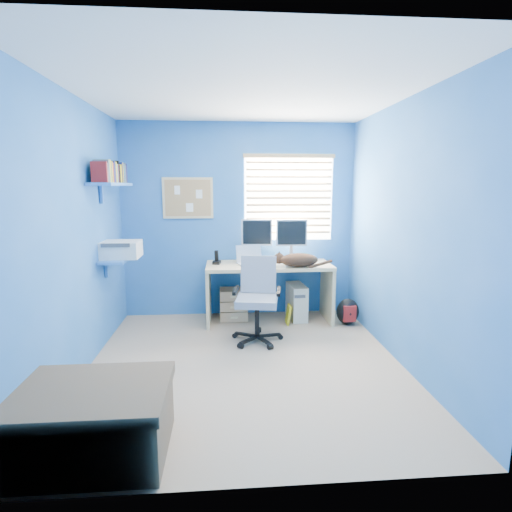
{
  "coord_description": "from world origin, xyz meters",
  "views": [
    {
      "loc": [
        -0.19,
        -3.61,
        1.7
      ],
      "look_at": [
        0.15,
        0.65,
        0.95
      ],
      "focal_mm": 28.0,
      "sensor_mm": 36.0,
      "label": 1
    }
  ],
  "objects": [
    {
      "name": "window_blinds",
      "position": [
        0.65,
        1.57,
        1.55
      ],
      "size": [
        1.15,
        0.05,
        1.1
      ],
      "color": "white",
      "rests_on": "ground"
    },
    {
      "name": "corkboard",
      "position": [
        -0.65,
        1.58,
        1.55
      ],
      "size": [
        0.64,
        0.02,
        0.52
      ],
      "color": "tan",
      "rests_on": "ground"
    },
    {
      "name": "drawer_boxes",
      "position": [
        -0.08,
        1.34,
        0.2
      ],
      "size": [
        0.35,
        0.28,
        0.41
      ],
      "primitive_type": "cube",
      "color": "tan",
      "rests_on": "floor"
    },
    {
      "name": "monitor_right",
      "position": [
        0.67,
        1.44,
        1.01
      ],
      "size": [
        0.4,
        0.13,
        0.54
      ],
      "primitive_type": "cube",
      "rotation": [
        0.0,
        0.0,
        -0.03
      ],
      "color": "silver",
      "rests_on": "desk"
    },
    {
      "name": "wall_right",
      "position": [
        1.5,
        0.0,
        1.25
      ],
      "size": [
        0.01,
        3.2,
        2.5
      ],
      "primitive_type": "cube",
      "color": "#2062AF",
      "rests_on": "ground"
    },
    {
      "name": "bed_corner",
      "position": [
        -1.05,
        -1.23,
        0.23
      ],
      "size": [
        0.95,
        0.68,
        0.46
      ],
      "primitive_type": "cube",
      "color": "brown",
      "rests_on": "floor"
    },
    {
      "name": "desk",
      "position": [
        0.36,
        1.26,
        0.37
      ],
      "size": [
        1.56,
        0.65,
        0.74
      ],
      "primitive_type": "cube",
      "color": "tan",
      "rests_on": "floor"
    },
    {
      "name": "backpack",
      "position": [
        1.32,
        1.04,
        0.16
      ],
      "size": [
        0.29,
        0.22,
        0.33
      ],
      "primitive_type": "ellipsoid",
      "rotation": [
        0.0,
        0.0,
        0.04
      ],
      "color": "black",
      "rests_on": "floor"
    },
    {
      "name": "laptop",
      "position": [
        0.14,
        1.24,
        0.85
      ],
      "size": [
        0.39,
        0.34,
        0.22
      ],
      "primitive_type": "cube",
      "rotation": [
        0.0,
        0.0,
        0.26
      ],
      "color": "silver",
      "rests_on": "desk"
    },
    {
      "name": "wall_shelves",
      "position": [
        -1.35,
        0.75,
        1.43
      ],
      "size": [
        0.42,
        0.9,
        1.05
      ],
      "color": "#3A79C9",
      "rests_on": "ground"
    },
    {
      "name": "wall_front",
      "position": [
        0.0,
        -1.6,
        1.25
      ],
      "size": [
        3.0,
        0.01,
        2.5
      ],
      "primitive_type": "cube",
      "color": "#2062AF",
      "rests_on": "ground"
    },
    {
      "name": "phone",
      "position": [
        -0.29,
        1.3,
        0.82
      ],
      "size": [
        0.11,
        0.12,
        0.17
      ],
      "primitive_type": "cube",
      "rotation": [
        0.0,
        0.0,
        -0.17
      ],
      "color": "black",
      "rests_on": "desk"
    },
    {
      "name": "yellow_book",
      "position": [
        0.59,
        1.11,
        0.12
      ],
      "size": [
        0.03,
        0.17,
        0.24
      ],
      "primitive_type": "cube",
      "color": "yellow",
      "rests_on": "floor"
    },
    {
      "name": "office_chair",
      "position": [
        0.16,
        0.63,
        0.35
      ],
      "size": [
        0.62,
        0.62,
        0.93
      ],
      "color": "black",
      "rests_on": "floor"
    },
    {
      "name": "ceiling",
      "position": [
        0.0,
        0.0,
        2.5
      ],
      "size": [
        3.0,
        3.2,
        0.0
      ],
      "primitive_type": "cube",
      "color": "white",
      "rests_on": "wall_back"
    },
    {
      "name": "cd_spindle",
      "position": [
        0.91,
        1.41,
        0.78
      ],
      "size": [
        0.13,
        0.13,
        0.07
      ],
      "primitive_type": "cylinder",
      "color": "silver",
      "rests_on": "desk"
    },
    {
      "name": "mug",
      "position": [
        0.83,
        1.41,
        0.79
      ],
      "size": [
        0.1,
        0.09,
        0.1
      ],
      "primitive_type": "imported",
      "color": "teal",
      "rests_on": "desk"
    },
    {
      "name": "tower_pc",
      "position": [
        0.73,
        1.31,
        0.23
      ],
      "size": [
        0.23,
        0.45,
        0.45
      ],
      "primitive_type": "cube",
      "rotation": [
        0.0,
        0.0,
        0.08
      ],
      "color": "beige",
      "rests_on": "floor"
    },
    {
      "name": "wall_left",
      "position": [
        -1.5,
        0.0,
        1.25
      ],
      "size": [
        0.01,
        3.2,
        2.5
      ],
      "primitive_type": "cube",
      "color": "#2062AF",
      "rests_on": "ground"
    },
    {
      "name": "monitor_left",
      "position": [
        0.23,
        1.52,
        1.01
      ],
      "size": [
        0.41,
        0.17,
        0.54
      ],
      "primitive_type": "cube",
      "rotation": [
        0.0,
        0.0,
        -0.14
      ],
      "color": "silver",
      "rests_on": "desk"
    },
    {
      "name": "wall_back",
      "position": [
        0.0,
        1.6,
        1.25
      ],
      "size": [
        3.0,
        0.01,
        2.5
      ],
      "primitive_type": "cube",
      "color": "#2062AF",
      "rests_on": "ground"
    },
    {
      "name": "cat",
      "position": [
        0.7,
        1.05,
        0.82
      ],
      "size": [
        0.51,
        0.35,
        0.17
      ],
      "primitive_type": "ellipsoid",
      "rotation": [
        0.0,
        0.0,
        -0.26
      ],
      "color": "black",
      "rests_on": "desk"
    },
    {
      "name": "floor",
      "position": [
        0.0,
        0.0,
        0.0
      ],
      "size": [
        3.0,
        3.2,
        0.0
      ],
      "primitive_type": "cube",
      "color": "tan",
      "rests_on": "ground"
    }
  ]
}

